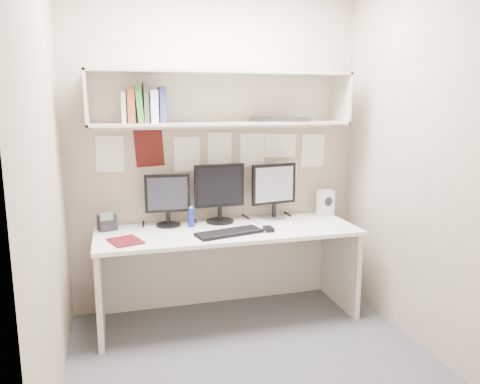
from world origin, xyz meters
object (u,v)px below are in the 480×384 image
object	(u,v)px
desk	(228,273)
maroon_notebook	(126,241)
monitor_right	(274,189)
desk_phone	(107,222)
keyboard	(229,233)
monitor_center	(219,191)
speaker	(325,203)
monitor_left	(168,197)

from	to	relation	value
desk	maroon_notebook	bearing A→B (deg)	-169.15
monitor_right	desk_phone	bearing A→B (deg)	171.06
desk	maroon_notebook	size ratio (longest dim) A/B	8.31
monitor_right	maroon_notebook	bearing A→B (deg)	-172.76
desk	keyboard	bearing A→B (deg)	-99.80
monitor_center	keyboard	xyz separation A→B (m)	(-0.01, -0.37, -0.25)
speaker	keyboard	bearing A→B (deg)	-172.23
keyboard	speaker	distance (m)	1.01
monitor_right	keyboard	world-z (taller)	monitor_right
desk	desk_phone	distance (m)	1.01
monitor_center	desk	bearing A→B (deg)	-88.98
monitor_left	desk	bearing A→B (deg)	-23.76
desk	desk_phone	world-z (taller)	desk_phone
desk	speaker	world-z (taller)	speaker
monitor_center	monitor_right	size ratio (longest dim) A/B	1.03
monitor_right	maroon_notebook	xyz separation A→B (m)	(-1.23, -0.37, -0.25)
monitor_right	speaker	size ratio (longest dim) A/B	2.08
monitor_left	speaker	world-z (taller)	monitor_left
monitor_center	speaker	world-z (taller)	monitor_center
speaker	monitor_center	bearing A→B (deg)	166.03
desk	keyboard	xyz separation A→B (m)	(-0.03, -0.15, 0.38)
monitor_left	monitor_right	bearing A→B (deg)	3.20
desk_phone	maroon_notebook	bearing A→B (deg)	-87.48
desk	maroon_notebook	xyz separation A→B (m)	(-0.77, -0.15, 0.37)
keyboard	maroon_notebook	world-z (taller)	keyboard
maroon_notebook	desk_phone	bearing A→B (deg)	90.02
monitor_left	monitor_right	xyz separation A→B (m)	(0.88, -0.00, 0.02)
monitor_center	speaker	size ratio (longest dim) A/B	2.14
desk_phone	desk	bearing A→B (deg)	-29.62
maroon_notebook	monitor_left	bearing A→B (deg)	27.94
monitor_right	keyboard	bearing A→B (deg)	-151.50
monitor_left	monitor_right	world-z (taller)	monitor_right
monitor_right	speaker	xyz separation A→B (m)	(0.46, -0.02, -0.14)
monitor_left	maroon_notebook	distance (m)	0.55
speaker	monitor_right	bearing A→B (deg)	164.90
desk	keyboard	world-z (taller)	keyboard
keyboard	monitor_center	bearing A→B (deg)	74.19
keyboard	maroon_notebook	distance (m)	0.75
desk	monitor_right	bearing A→B (deg)	25.88
monitor_left	speaker	bearing A→B (deg)	2.42
monitor_left	speaker	distance (m)	1.35
maroon_notebook	desk	bearing A→B (deg)	-8.27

